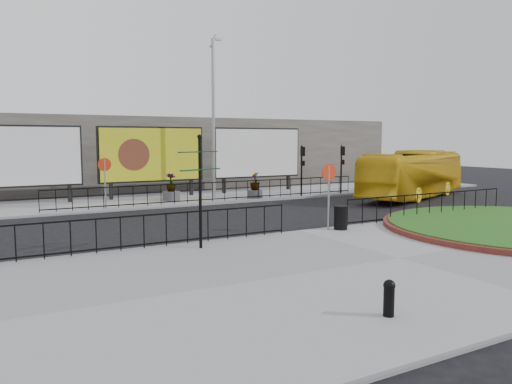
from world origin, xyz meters
TOP-DOWN VIEW (x-y plane):
  - ground at (0.00, 0.00)m, footprint 90.00×90.00m
  - pavement_near at (0.00, -5.00)m, footprint 30.00×10.00m
  - pavement_far at (0.00, 12.00)m, footprint 44.00×6.00m
  - railing_near_left at (-6.00, -0.30)m, footprint 10.00×0.10m
  - railing_near_right at (6.50, -0.30)m, footprint 9.00×0.10m
  - railing_far at (1.00, 9.30)m, footprint 18.00×0.10m
  - speed_sign_far at (-5.00, 9.40)m, footprint 0.64×0.07m
  - speed_sign_near at (1.00, -0.40)m, footprint 0.64×0.07m
  - billboard_left at (-8.50, 12.97)m, footprint 6.20×0.31m
  - billboard_mid at (-1.50, 12.97)m, footprint 6.20×0.31m
  - billboard_right at (5.50, 12.97)m, footprint 6.20×0.31m
  - lamp_post at (1.51, 11.00)m, footprint 0.74×0.18m
  - signal_pole_a at (6.50, 9.34)m, footprint 0.22×0.26m
  - signal_pole_b at (9.50, 9.34)m, footprint 0.22×0.26m
  - building_backdrop at (0.00, 22.00)m, footprint 40.00×10.00m
  - fingerpost_sign at (-4.41, -1.00)m, footprint 1.59×0.89m
  - bollard at (-3.64, -8.34)m, footprint 0.23×0.23m
  - litter_bin at (1.43, -0.60)m, footprint 0.54×0.54m
  - bus at (12.11, 5.94)m, footprint 10.30×5.84m
  - planter_b at (-1.08, 11.00)m, footprint 0.97×0.97m
  - planter_c at (3.52, 9.77)m, footprint 0.87×0.87m

SIDE VIEW (x-z plane):
  - ground at x=0.00m, z-range 0.00..0.00m
  - pavement_near at x=0.00m, z-range 0.00..0.12m
  - pavement_far at x=0.00m, z-range 0.00..0.12m
  - bollard at x=-3.64m, z-range 0.15..0.87m
  - litter_bin at x=1.43m, z-range 0.12..1.02m
  - railing_near_left at x=-6.00m, z-range 0.12..1.22m
  - railing_near_right at x=6.50m, z-range 0.12..1.22m
  - railing_far at x=1.00m, z-range 0.12..1.22m
  - planter_b at x=-1.08m, z-range -0.08..1.45m
  - planter_c at x=3.52m, z-range -0.02..1.48m
  - bus at x=12.11m, z-range 0.00..2.82m
  - speed_sign_far at x=-5.00m, z-range 0.68..3.15m
  - speed_sign_near at x=1.00m, z-range 0.68..3.15m
  - signal_pole_a at x=6.50m, z-range 0.60..3.60m
  - signal_pole_b at x=9.50m, z-range 0.60..3.60m
  - fingerpost_sign at x=-4.41m, z-range 0.48..4.01m
  - building_backdrop at x=0.00m, z-range 0.00..5.00m
  - billboard_left at x=-8.50m, z-range 0.55..4.65m
  - billboard_mid at x=-1.50m, z-range 0.55..4.65m
  - billboard_right at x=5.50m, z-range 0.55..4.65m
  - lamp_post at x=1.51m, z-range 0.21..9.44m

